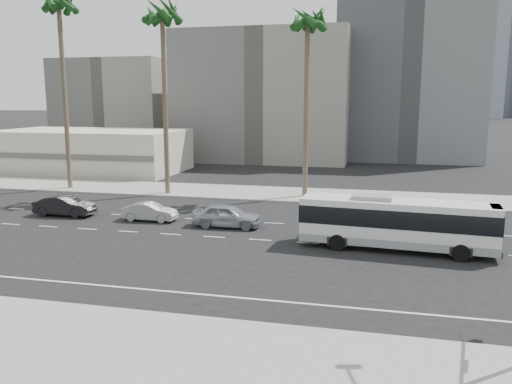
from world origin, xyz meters
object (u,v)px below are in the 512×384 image
(city_bus, at_px, (396,222))
(car_c, at_px, (65,206))
(palm_near, at_px, (308,25))
(palm_mid, at_px, (162,20))
(palm_far, at_px, (59,8))
(car_b, at_px, (150,212))
(car_a, at_px, (227,215))

(city_bus, distance_m, car_c, 24.27)
(palm_near, xyz_separation_m, palm_mid, (-12.52, -1.44, 0.67))
(car_c, distance_m, palm_near, 24.58)
(palm_near, xyz_separation_m, palm_far, (-23.00, -0.82, 2.11))
(car_c, height_order, palm_mid, palm_mid)
(car_c, bearing_deg, palm_near, -56.16)
(city_bus, xyz_separation_m, palm_near, (-7.36, 15.03, 13.15))
(city_bus, bearing_deg, palm_mid, 150.49)
(car_b, distance_m, palm_near, 20.64)
(car_a, distance_m, palm_far, 27.51)
(car_a, xyz_separation_m, palm_far, (-19.28, 11.18, 16.12))
(car_b, bearing_deg, palm_mid, 14.70)
(city_bus, xyz_separation_m, palm_mid, (-19.89, 13.59, 13.82))
(palm_mid, bearing_deg, palm_near, 6.56)
(car_c, height_order, palm_far, palm_far)
(car_a, bearing_deg, city_bus, -106.36)
(city_bus, distance_m, palm_mid, 27.77)
(palm_near, bearing_deg, car_c, -145.49)
(city_bus, xyz_separation_m, car_a, (-11.08, 3.02, -0.86))
(car_b, height_order, palm_near, palm_near)
(car_b, distance_m, palm_far, 23.56)
(car_b, relative_size, palm_mid, 0.23)
(car_b, distance_m, car_c, 6.93)
(car_a, bearing_deg, palm_far, 58.79)
(palm_far, bearing_deg, city_bus, -25.08)
(city_bus, relative_size, car_a, 2.37)
(car_b, bearing_deg, car_c, 88.53)
(city_bus, relative_size, car_c, 2.44)
(city_bus, height_order, palm_mid, palm_mid)
(car_c, xyz_separation_m, palm_far, (-6.37, 10.61, 16.17))
(palm_near, distance_m, palm_far, 23.11)
(car_a, height_order, car_c, car_a)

